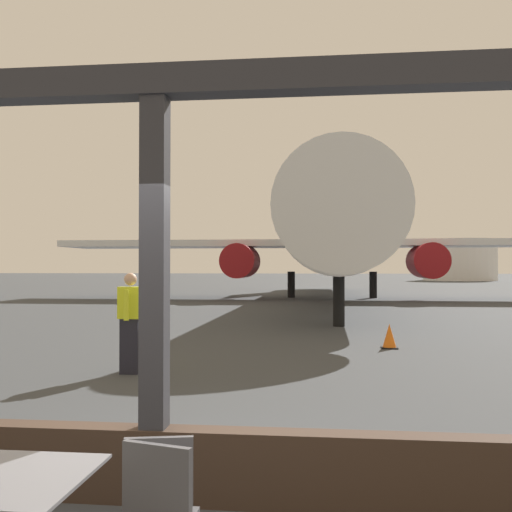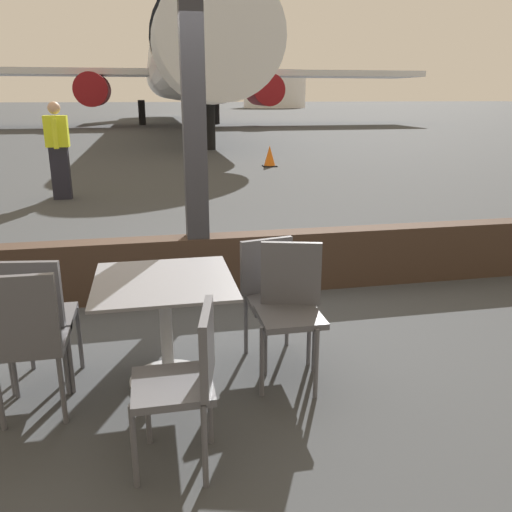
% 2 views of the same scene
% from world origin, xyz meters
% --- Properties ---
extents(ground_plane, '(220.00, 220.00, 0.00)m').
position_xyz_m(ground_plane, '(0.00, 40.00, 0.00)').
color(ground_plane, '#383A3D').
extents(window_frame, '(7.89, 0.24, 3.44)m').
position_xyz_m(window_frame, '(0.00, 0.00, 1.26)').
color(window_frame, '#38281E').
rests_on(window_frame, ground).
extents(dining_table, '(0.87, 0.87, 0.73)m').
position_xyz_m(dining_table, '(-0.36, -1.58, 0.45)').
color(dining_table, slate).
rests_on(dining_table, ground).
extents(cafe_chair_window_left, '(0.47, 0.47, 0.93)m').
position_xyz_m(cafe_chair_window_left, '(0.44, -1.68, 0.56)').
color(cafe_chair_window_left, '#4C4C51').
rests_on(cafe_chair_window_left, ground).
extents(cafe_chair_window_right, '(0.40, 0.40, 0.93)m').
position_xyz_m(cafe_chair_window_right, '(-1.15, -1.84, 0.55)').
color(cafe_chair_window_right, '#4C4C51').
rests_on(cafe_chair_window_right, ground).
extents(cafe_chair_aisle_left, '(0.46, 0.46, 0.86)m').
position_xyz_m(cafe_chair_aisle_left, '(0.40, -1.33, 0.52)').
color(cafe_chair_aisle_left, '#4C4C51').
rests_on(cafe_chair_aisle_left, ground).
extents(cafe_chair_aisle_right, '(0.45, 0.45, 0.87)m').
position_xyz_m(cafe_chair_aisle_right, '(-0.29, -2.43, 0.52)').
color(cafe_chair_aisle_right, '#4C4C51').
rests_on(cafe_chair_aisle_right, ground).
extents(cafe_chair_side_extra, '(0.44, 0.44, 0.90)m').
position_xyz_m(cafe_chair_side_extra, '(-1.16, -1.49, 0.54)').
color(cafe_chair_side_extra, '#4C4C51').
rests_on(cafe_chair_side_extra, ground).
extents(airplane, '(31.11, 36.53, 10.36)m').
position_xyz_m(airplane, '(1.78, 28.60, 3.44)').
color(airplane, silver).
rests_on(airplane, ground).
extents(ground_crew_worker, '(0.40, 0.57, 1.74)m').
position_xyz_m(ground_crew_worker, '(-2.00, 5.42, 0.90)').
color(ground_crew_worker, black).
rests_on(ground_crew_worker, ground).
extents(traffic_cone, '(0.36, 0.36, 0.55)m').
position_xyz_m(traffic_cone, '(2.80, 9.18, 0.26)').
color(traffic_cone, orange).
rests_on(traffic_cone, ground).
extents(fuel_storage_tank, '(9.42, 9.42, 5.40)m').
position_xyz_m(fuel_storage_tank, '(19.10, 76.94, 2.70)').
color(fuel_storage_tank, white).
rests_on(fuel_storage_tank, ground).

